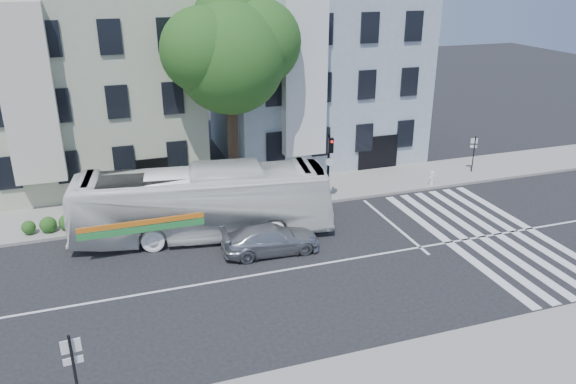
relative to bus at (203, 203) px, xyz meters
name	(u,v)px	position (x,y,z in m)	size (l,w,h in m)	color
ground	(283,270)	(2.49, -4.36, -1.66)	(120.00, 120.00, 0.00)	black
sidewalk_far	(237,199)	(2.49, 3.64, -1.58)	(80.00, 4.00, 0.15)	gray
building_left	(88,83)	(-4.51, 10.64, 3.84)	(12.00, 10.00, 11.00)	#A4AE92
building_right	(313,70)	(9.49, 10.64, 3.84)	(12.00, 10.00, 11.00)	#8F9CAA
street_tree	(230,51)	(2.55, 4.38, 6.18)	(7.30, 5.90, 11.10)	#2D2116
bus	(203,203)	(0.00, 0.00, 0.00)	(11.89, 2.78, 3.31)	white
sedan	(271,239)	(2.47, -2.62, -1.02)	(4.35, 1.77, 1.26)	#B1B3B9
hedge	(123,215)	(-3.54, 2.39, -1.16)	(8.50, 0.84, 0.70)	#225A1D
traffic_signal	(329,160)	(6.95, 1.58, 0.84)	(0.40, 0.52, 3.86)	black
fire_hydrant	(432,178)	(13.52, 2.01, -1.08)	(0.48, 0.27, 0.84)	silver
near_sign_pole	(74,369)	(-5.39, -10.69, 0.27)	(0.51, 0.18, 2.85)	black
far_sign_pole	(474,149)	(17.04, 3.19, -0.07)	(0.39, 0.23, 2.24)	black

